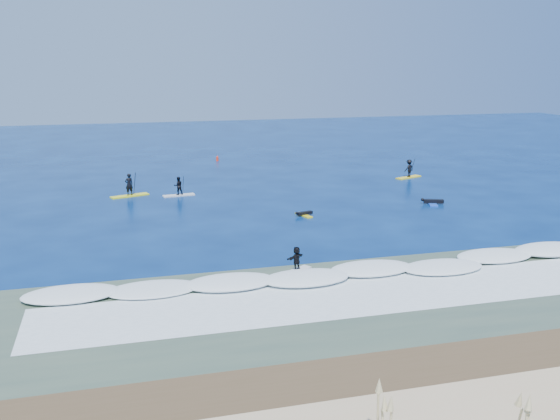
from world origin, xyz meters
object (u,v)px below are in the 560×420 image
object	(u,v)px
prone_paddler_near	(304,214)
sup_paddler_left	(129,188)
sup_paddler_right	(409,170)
prone_paddler_far	(432,202)
wave_surfer	(296,260)
sup_paddler_center	(178,188)
marker_buoy	(217,158)

from	to	relation	value
prone_paddler_near	sup_paddler_left	bearing A→B (deg)	34.99
sup_paddler_right	prone_paddler_far	size ratio (longest dim) A/B	1.28
prone_paddler_far	prone_paddler_near	bearing A→B (deg)	115.21
sup_paddler_right	wave_surfer	distance (m)	31.29
wave_surfer	prone_paddler_far	bearing A→B (deg)	8.05
sup_paddler_left	sup_paddler_right	bearing A→B (deg)	-16.27
wave_surfer	sup_paddler_left	bearing A→B (deg)	76.62
prone_paddler_near	sup_paddler_center	bearing A→B (deg)	26.20
sup_paddler_center	marker_buoy	size ratio (longest dim) A/B	4.07
sup_paddler_center	wave_surfer	xyz separation A→B (m)	(4.07, -22.22, 0.10)
prone_paddler_far	marker_buoy	xyz separation A→B (m)	(-13.35, 26.64, 0.13)
sup_paddler_center	prone_paddler_near	world-z (taller)	sup_paddler_center
sup_paddler_right	marker_buoy	world-z (taller)	sup_paddler_right
sup_paddler_right	sup_paddler_left	bearing A→B (deg)	160.63
prone_paddler_far	marker_buoy	world-z (taller)	marker_buoy
sup_paddler_right	prone_paddler_far	distance (m)	11.67
sup_paddler_left	marker_buoy	size ratio (longest dim) A/B	4.90
prone_paddler_far	sup_paddler_left	bearing A→B (deg)	88.20
wave_surfer	sup_paddler_right	bearing A→B (deg)	19.44
sup_paddler_center	sup_paddler_right	bearing A→B (deg)	-0.94
sup_paddler_center	prone_paddler_far	bearing A→B (deg)	-30.68
prone_paddler_near	marker_buoy	bearing A→B (deg)	-10.77
sup_paddler_right	prone_paddler_far	world-z (taller)	sup_paddler_right
sup_paddler_right	marker_buoy	xyz separation A→B (m)	(-16.77, 15.50, -0.53)
marker_buoy	wave_surfer	bearing A→B (deg)	-93.36
sup_paddler_center	prone_paddler_near	xyz separation A→B (m)	(8.40, -9.65, -0.59)
prone_paddler_near	marker_buoy	xyz separation A→B (m)	(-1.97, 27.70, 0.17)
sup_paddler_center	prone_paddler_near	size ratio (longest dim) A/B	1.48
sup_paddler_left	prone_paddler_far	world-z (taller)	sup_paddler_left
prone_paddler_near	prone_paddler_far	world-z (taller)	prone_paddler_far
sup_paddler_center	marker_buoy	world-z (taller)	sup_paddler_center
prone_paddler_near	marker_buoy	distance (m)	27.77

